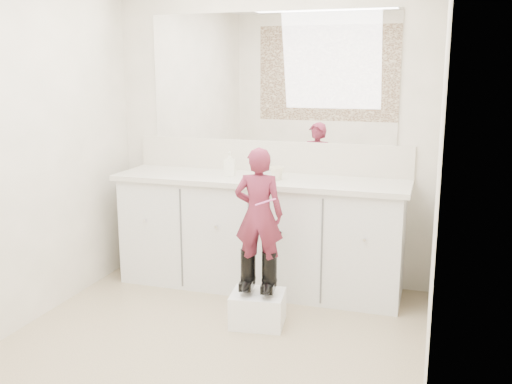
% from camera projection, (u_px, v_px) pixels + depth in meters
% --- Properties ---
extents(floor, '(3.00, 3.00, 0.00)m').
position_uv_depth(floor, '(199.00, 357.00, 3.44)').
color(floor, '#847156').
rests_on(floor, ground).
extents(wall_back, '(2.60, 0.00, 2.60)m').
position_uv_depth(wall_back, '(270.00, 133.00, 4.59)').
color(wall_back, beige).
rests_on(wall_back, floor).
extents(wall_front, '(2.60, 0.00, 2.60)m').
position_uv_depth(wall_front, '(2.00, 232.00, 1.79)').
color(wall_front, beige).
rests_on(wall_front, floor).
extents(wall_left, '(0.00, 3.00, 3.00)m').
position_uv_depth(wall_left, '(4.00, 151.00, 3.57)').
color(wall_left, beige).
rests_on(wall_left, floor).
extents(wall_right, '(0.00, 3.00, 3.00)m').
position_uv_depth(wall_right, '(438.00, 174.00, 2.80)').
color(wall_right, beige).
rests_on(wall_right, floor).
extents(vanity_cabinet, '(2.20, 0.55, 0.85)m').
position_uv_depth(vanity_cabinet, '(260.00, 235.00, 4.49)').
color(vanity_cabinet, silver).
rests_on(vanity_cabinet, floor).
extents(countertop, '(2.28, 0.58, 0.04)m').
position_uv_depth(countertop, '(259.00, 180.00, 4.38)').
color(countertop, beige).
rests_on(countertop, vanity_cabinet).
extents(backsplash, '(2.28, 0.03, 0.25)m').
position_uv_depth(backsplash, '(269.00, 156.00, 4.61)').
color(backsplash, beige).
rests_on(backsplash, countertop).
extents(mirror, '(2.00, 0.02, 1.00)m').
position_uv_depth(mirror, '(270.00, 78.00, 4.48)').
color(mirror, white).
rests_on(mirror, wall_back).
extents(faucet, '(0.08, 0.08, 0.10)m').
position_uv_depth(faucet, '(266.00, 167.00, 4.52)').
color(faucet, silver).
rests_on(faucet, countertop).
extents(cup, '(0.12, 0.12, 0.10)m').
position_uv_depth(cup, '(277.00, 173.00, 4.27)').
color(cup, beige).
rests_on(cup, countertop).
extents(soap_bottle, '(0.10, 0.10, 0.19)m').
position_uv_depth(soap_bottle, '(230.00, 164.00, 4.44)').
color(soap_bottle, white).
rests_on(soap_bottle, countertop).
extents(step_stool, '(0.39, 0.34, 0.23)m').
position_uv_depth(step_stool, '(258.00, 309.00, 3.87)').
color(step_stool, white).
rests_on(step_stool, floor).
extents(boot_left, '(0.13, 0.21, 0.29)m').
position_uv_depth(boot_left, '(248.00, 270.00, 3.85)').
color(boot_left, black).
rests_on(boot_left, step_stool).
extents(boot_right, '(0.13, 0.21, 0.29)m').
position_uv_depth(boot_right, '(269.00, 273.00, 3.81)').
color(boot_right, black).
rests_on(boot_right, step_stool).
extents(toddler, '(0.35, 0.25, 0.89)m').
position_uv_depth(toddler, '(259.00, 214.00, 3.75)').
color(toddler, '#B4375F').
rests_on(toddler, step_stool).
extents(toothbrush, '(0.14, 0.03, 0.06)m').
position_uv_depth(toothbrush, '(265.00, 202.00, 3.63)').
color(toothbrush, '#F55FB8').
rests_on(toothbrush, toddler).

